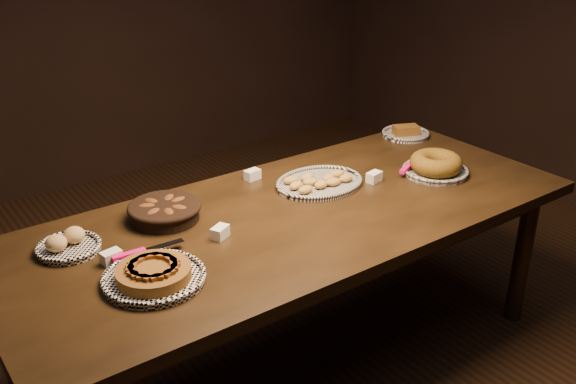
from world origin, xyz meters
TOP-DOWN VIEW (x-y plane):
  - ground at (0.00, 0.00)m, footprint 5.00×5.00m
  - buffet_table at (0.00, 0.00)m, footprint 2.40×1.00m
  - apple_tart_plate at (-0.68, -0.14)m, footprint 0.36×0.35m
  - madeleine_platter at (0.24, 0.14)m, footprint 0.40×0.33m
  - bundt_cake_plate at (0.76, -0.06)m, footprint 0.32×0.32m
  - croissant_basket at (-0.45, 0.25)m, footprint 0.29×0.29m
  - bread_roll_plate at (-0.85, 0.23)m, footprint 0.23×0.23m
  - loaf_plate at (1.02, 0.38)m, footprint 0.25×0.25m
  - tent_cards at (0.04, 0.09)m, footprint 1.61×0.45m

SIDE VIEW (x-z plane):
  - ground at x=0.00m, z-range 0.00..0.00m
  - buffet_table at x=0.00m, z-range 0.30..1.05m
  - madeleine_platter at x=0.24m, z-range 0.74..0.79m
  - loaf_plate at x=1.02m, z-range 0.74..0.80m
  - tent_cards at x=0.04m, z-range 0.75..0.79m
  - apple_tart_plate at x=-0.68m, z-range 0.74..0.81m
  - bread_roll_plate at x=-0.85m, z-range 0.74..0.81m
  - bundt_cake_plate at x=0.76m, z-range 0.74..0.84m
  - croissant_basket at x=-0.45m, z-range 0.76..0.83m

